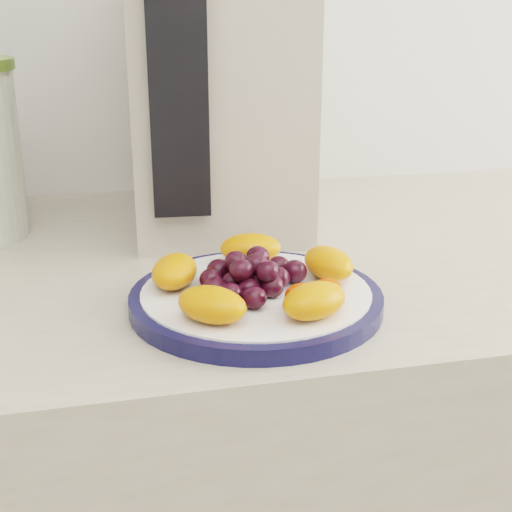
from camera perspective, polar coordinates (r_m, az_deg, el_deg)
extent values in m
cylinder|color=#101239|center=(0.65, 0.00, -3.53)|extent=(0.23, 0.23, 0.01)
cylinder|color=white|center=(0.65, 0.00, -3.45)|extent=(0.21, 0.21, 0.02)
cube|color=#B4A998|center=(0.89, -3.28, 13.84)|extent=(0.22, 0.30, 0.35)
cube|color=black|center=(0.74, -6.24, 13.00)|extent=(0.06, 0.03, 0.26)
ellipsoid|color=orange|center=(0.67, 5.81, -0.57)|extent=(0.05, 0.07, 0.03)
ellipsoid|color=orange|center=(0.71, -0.43, 0.64)|extent=(0.07, 0.05, 0.03)
ellipsoid|color=orange|center=(0.66, -6.54, -1.22)|extent=(0.06, 0.07, 0.03)
ellipsoid|color=orange|center=(0.58, -3.54, -3.90)|extent=(0.07, 0.07, 0.03)
ellipsoid|color=orange|center=(0.59, 4.69, -3.58)|extent=(0.07, 0.06, 0.03)
ellipsoid|color=black|center=(0.64, 0.00, -1.96)|extent=(0.02, 0.02, 0.02)
ellipsoid|color=black|center=(0.65, 1.80, -1.77)|extent=(0.02, 0.02, 0.02)
ellipsoid|color=black|center=(0.66, 0.52, -1.23)|extent=(0.02, 0.02, 0.02)
ellipsoid|color=black|center=(0.66, -1.24, -1.43)|extent=(0.02, 0.02, 0.02)
ellipsoid|color=black|center=(0.64, -1.82, -2.10)|extent=(0.02, 0.02, 0.02)
ellipsoid|color=black|center=(0.62, -0.56, -2.64)|extent=(0.02, 0.02, 0.02)
ellipsoid|color=black|center=(0.63, 1.30, -2.44)|extent=(0.02, 0.02, 0.02)
ellipsoid|color=black|center=(0.66, 3.11, -1.24)|extent=(0.02, 0.02, 0.02)
ellipsoid|color=black|center=(0.68, 1.82, -0.85)|extent=(0.02, 0.02, 0.02)
ellipsoid|color=black|center=(0.68, 0.11, -0.59)|extent=(0.02, 0.02, 0.02)
ellipsoid|color=black|center=(0.68, -1.62, -0.81)|extent=(0.02, 0.02, 0.02)
ellipsoid|color=black|center=(0.66, -2.98, -1.17)|extent=(0.02, 0.02, 0.02)
ellipsoid|color=black|center=(0.65, -3.61, -1.88)|extent=(0.02, 0.02, 0.02)
ellipsoid|color=black|center=(0.63, -3.28, -2.58)|extent=(0.02, 0.02, 0.02)
ellipsoid|color=black|center=(0.61, -2.01, -3.10)|extent=(0.02, 0.02, 0.02)
ellipsoid|color=black|center=(0.61, -0.13, -3.35)|extent=(0.02, 0.02, 0.02)
ellipsoid|color=black|center=(0.64, 0.00, -0.68)|extent=(0.02, 0.02, 0.02)
ellipsoid|color=black|center=(0.66, 0.15, -0.07)|extent=(0.02, 0.02, 0.02)
ellipsoid|color=black|center=(0.65, -1.62, -0.45)|extent=(0.02, 0.02, 0.02)
ellipsoid|color=black|center=(0.62, -1.19, -1.15)|extent=(0.02, 0.02, 0.02)
ellipsoid|color=black|center=(0.62, 0.94, -1.23)|extent=(0.02, 0.02, 0.02)
ellipsoid|color=#E72B00|center=(0.60, 3.71, -3.25)|extent=(0.03, 0.03, 0.02)
ellipsoid|color=#E72B00|center=(0.62, 5.62, -2.87)|extent=(0.04, 0.03, 0.02)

